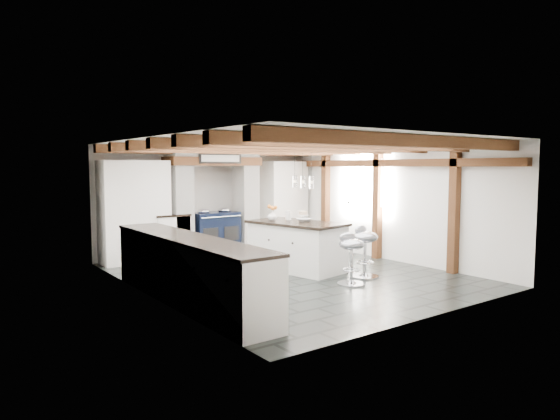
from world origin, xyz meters
TOP-DOWN VIEW (x-y plane):
  - ground at (0.00, 0.00)m, footprint 6.00×6.00m
  - room_shell at (-0.61, 1.42)m, footprint 6.00×6.03m
  - range_cooker at (0.00, 2.68)m, footprint 1.00×0.63m
  - kitchen_island at (0.37, 0.26)m, footprint 1.25×1.93m
  - bar_stool_near at (0.90, -0.92)m, footprint 0.50×0.50m
  - bar_stool_far at (0.35, -1.17)m, footprint 0.50×0.50m

SIDE VIEW (x-z plane):
  - ground at x=0.00m, z-range 0.00..0.00m
  - kitchen_island at x=0.37m, z-range -0.14..1.04m
  - range_cooker at x=0.00m, z-range -0.03..0.96m
  - bar_stool_far at x=0.35m, z-range 0.10..0.93m
  - bar_stool_near at x=0.90m, z-range 0.11..1.00m
  - room_shell at x=-0.61m, z-range -1.93..4.07m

